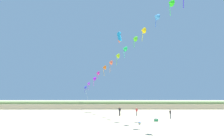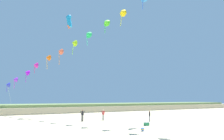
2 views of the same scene
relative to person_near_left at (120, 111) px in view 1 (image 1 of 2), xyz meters
The scene contains 9 objects.
ground_plane 15.35m from the person_near_left, 92.75° to the right, with size 240.00×240.00×0.00m, color beige.
dune_ridge 22.88m from the person_near_left, 91.84° to the left, with size 120.00×13.35×1.92m.
person_near_left is the anchor object (origin of this frame).
person_near_right 3.27m from the person_near_left, ahead, with size 0.46×0.45×1.60m.
person_mid_center 9.61m from the person_near_left, 29.33° to the right, with size 0.44×0.41×1.50m.
kite_banner_string 12.42m from the person_near_left, 81.46° to the left, with size 20.63×37.84×20.68m.
large_kite_mid_trail 20.10m from the person_near_left, 87.49° to the left, with size 1.44×1.14×2.96m.
beach_cooler 9.54m from the person_near_left, 56.65° to the right, with size 0.58×0.41×0.46m.
beach_ball 11.33m from the person_near_left, 78.50° to the right, with size 0.36×0.36×0.36m.
Camera 1 is at (-0.96, -23.77, 4.09)m, focal length 32.00 mm.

